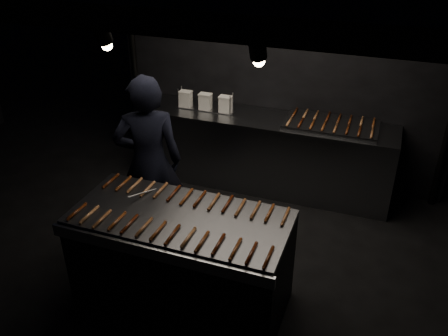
% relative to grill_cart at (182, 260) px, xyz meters
% --- Properties ---
extents(ground, '(80.00, 80.00, 0.00)m').
position_rel_grill_cart_xyz_m(ground, '(0.17, 0.98, -0.45)').
color(ground, black).
extents(stall_structure, '(4.30, 3.30, 2.62)m').
position_rel_grill_cart_xyz_m(stall_structure, '(0.17, 1.35, 1.75)').
color(stall_structure, black).
rests_on(stall_structure, ground).
extents(grill_cart, '(1.79, 0.83, 0.90)m').
position_rel_grill_cart_xyz_m(grill_cart, '(0.00, 0.00, 0.00)').
color(grill_cart, black).
rests_on(grill_cart, ground).
extents(sausages_main, '(1.61, 0.79, 0.03)m').
position_rel_grill_cart_xyz_m(sausages_main, '(0.00, 0.00, 0.46)').
color(sausages_main, brown).
rests_on(sausages_main, grill_cart).
extents(tongs, '(0.18, 0.41, 0.02)m').
position_rel_grill_cart_xyz_m(tongs, '(-0.40, 0.20, 0.46)').
color(tongs, gray).
rests_on(tongs, grill_cart).
extents(back_counter, '(3.00, 0.62, 0.90)m').
position_rel_grill_cart_xyz_m(back_counter, '(0.11, 2.13, -0.00)').
color(back_counter, gray).
rests_on(back_counter, ground).
extents(tray_rack, '(0.70, 0.14, 0.24)m').
position_rel_grill_cart_xyz_m(tray_rack, '(-0.64, 2.13, 0.55)').
color(tray_rack, '#99999E').
rests_on(tray_rack, back_counter).
extents(second_grill, '(1.02, 0.55, 0.05)m').
position_rel_grill_cart_xyz_m(second_grill, '(0.86, 2.13, 0.47)').
color(second_grill, '#3D3D3F').
rests_on(second_grill, back_counter).
extents(sausages_back, '(0.89, 0.54, 0.03)m').
position_rel_grill_cart_xyz_m(sausages_back, '(0.86, 2.13, 0.51)').
color(sausages_back, brown).
rests_on(sausages_back, second_grill).
extents(vendor, '(0.77, 0.68, 1.76)m').
position_rel_grill_cart_xyz_m(vendor, '(-0.66, 0.72, 0.43)').
color(vendor, black).
rests_on(vendor, ground).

